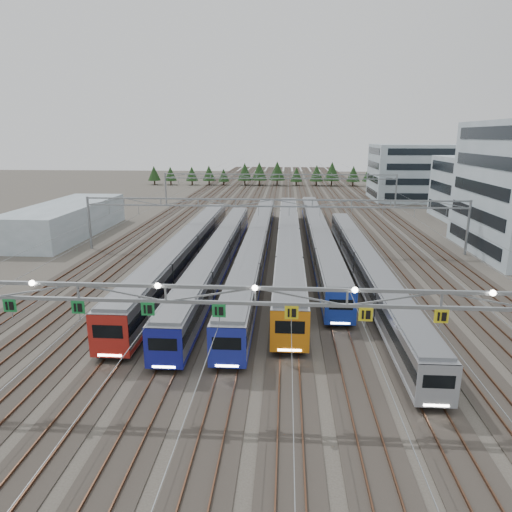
# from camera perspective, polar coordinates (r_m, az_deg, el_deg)

# --- Properties ---
(ground) EXTENTS (400.00, 400.00, 0.00)m
(ground) POSITION_cam_1_polar(r_m,az_deg,el_deg) (31.34, -0.10, -17.65)
(ground) COLOR #47423A
(ground) RESTS_ON ground
(track_bed) EXTENTS (54.00, 260.00, 5.42)m
(track_bed) POSITION_cam_1_polar(r_m,az_deg,el_deg) (127.32, 3.00, 7.87)
(track_bed) COLOR #2D2823
(track_bed) RESTS_ON ground
(train_a) EXTENTS (3.12, 55.00, 4.07)m
(train_a) POSITION_cam_1_polar(r_m,az_deg,el_deg) (61.05, -8.65, 0.87)
(train_a) COLOR black
(train_a) RESTS_ON ground
(train_b) EXTENTS (2.85, 54.97, 3.71)m
(train_b) POSITION_cam_1_polar(r_m,az_deg,el_deg) (58.97, -4.65, 0.31)
(train_b) COLOR black
(train_b) RESTS_ON ground
(train_c) EXTENTS (2.84, 67.34, 3.70)m
(train_c) POSITION_cam_1_polar(r_m,az_deg,el_deg) (64.90, 0.13, 1.70)
(train_c) COLOR black
(train_c) RESTS_ON ground
(train_d) EXTENTS (3.08, 63.84, 4.02)m
(train_d) POSITION_cam_1_polar(r_m,az_deg,el_deg) (65.67, 4.11, 1.96)
(train_d) COLOR black
(train_d) RESTS_ON ground
(train_e) EXTENTS (2.84, 62.29, 3.70)m
(train_e) POSITION_cam_1_polar(r_m,az_deg,el_deg) (70.62, 7.75, 2.64)
(train_e) COLOR black
(train_e) RESTS_ON ground
(train_f) EXTENTS (2.64, 54.90, 3.43)m
(train_f) POSITION_cam_1_polar(r_m,az_deg,el_deg) (55.70, 13.43, -1.07)
(train_f) COLOR black
(train_f) RESTS_ON ground
(gantry_near) EXTENTS (56.36, 0.61, 8.08)m
(gantry_near) POSITION_cam_1_polar(r_m,az_deg,el_deg) (28.07, -0.22, -5.48)
(gantry_near) COLOR gray
(gantry_near) RESTS_ON ground
(gantry_mid) EXTENTS (56.36, 0.36, 8.00)m
(gantry_mid) POSITION_cam_1_polar(r_m,az_deg,el_deg) (67.22, 2.24, 5.87)
(gantry_mid) COLOR gray
(gantry_mid) RESTS_ON ground
(gantry_far) EXTENTS (56.36, 0.36, 8.00)m
(gantry_far) POSITION_cam_1_polar(r_m,az_deg,el_deg) (111.88, 2.91, 9.44)
(gantry_far) COLOR gray
(gantry_far) RESTS_ON ground
(depot_bldg_mid) EXTENTS (14.00, 16.00, 12.69)m
(depot_bldg_mid) POSITION_cam_1_polar(r_m,az_deg,el_deg) (104.62, 25.79, 7.61)
(depot_bldg_mid) COLOR #91A5AD
(depot_bldg_mid) RESTS_ON ground
(depot_bldg_north) EXTENTS (22.00, 18.00, 14.62)m
(depot_bldg_north) POSITION_cam_1_polar(r_m,az_deg,el_deg) (130.87, 19.21, 9.84)
(depot_bldg_north) COLOR #91A5AD
(depot_bldg_north) RESTS_ON ground
(west_shed) EXTENTS (10.00, 30.00, 5.34)m
(west_shed) POSITION_cam_1_polar(r_m,az_deg,el_deg) (86.24, -22.64, 4.22)
(west_shed) COLOR #91A5AD
(west_shed) RESTS_ON ground
(treeline) EXTENTS (106.40, 5.60, 7.02)m
(treeline) POSITION_cam_1_polar(r_m,az_deg,el_deg) (160.53, 5.17, 10.25)
(treeline) COLOR #332114
(treeline) RESTS_ON ground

